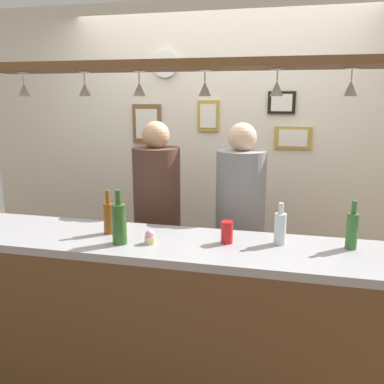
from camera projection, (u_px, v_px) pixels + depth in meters
ground_plane at (189, 366)px, 2.85m from camera, size 8.00×8.00×0.00m
back_wall at (218, 157)px, 3.60m from camera, size 4.40×0.06×2.60m
bar_counter at (166, 310)px, 2.21m from camera, size 2.70×0.55×1.04m
overhead_glass_rack at (174, 66)px, 2.12m from camera, size 2.20×0.36×0.04m
hanging_wineglass_far_left at (24, 89)px, 2.34m from camera, size 0.07×0.07×0.13m
hanging_wineglass_left at (85, 88)px, 2.26m from camera, size 0.07×0.07×0.13m
hanging_wineglass_center_left at (139, 88)px, 2.18m from camera, size 0.07×0.07×0.13m
hanging_wineglass_center at (205, 88)px, 2.13m from camera, size 0.07×0.07×0.13m
hanging_wineglass_center_right at (277, 87)px, 2.02m from camera, size 0.07×0.07×0.13m
hanging_wineglass_right at (351, 87)px, 1.99m from camera, size 0.07×0.07×0.13m
person_left_brown_shirt at (157, 212)px, 3.00m from camera, size 0.34×0.34×1.65m
person_middle_grey_shirt at (240, 218)px, 2.86m from camera, size 0.34×0.34×1.65m
bottle_beer_green_import at (352, 230)px, 2.15m from camera, size 0.06×0.06×0.26m
bottle_champagne_green at (119, 223)px, 2.22m from camera, size 0.08×0.08×0.30m
bottle_beer_amber_tall at (109, 217)px, 2.39m from camera, size 0.06×0.06×0.26m
bottle_soda_clear at (280, 228)px, 2.22m from camera, size 0.06×0.06×0.23m
drink_can at (227, 232)px, 2.24m from camera, size 0.07×0.07×0.12m
cupcake at (150, 237)px, 2.24m from camera, size 0.06×0.06×0.08m
picture_frame_crest at (208, 116)px, 3.49m from camera, size 0.18×0.02×0.26m
picture_frame_upper_small at (282, 103)px, 3.33m from camera, size 0.22×0.02×0.18m
picture_frame_lower_pair at (293, 138)px, 3.37m from camera, size 0.30×0.02×0.18m
picture_frame_caricature at (147, 124)px, 3.64m from camera, size 0.26×0.02×0.34m
wall_clock at (165, 64)px, 3.48m from camera, size 0.22×0.03×0.22m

